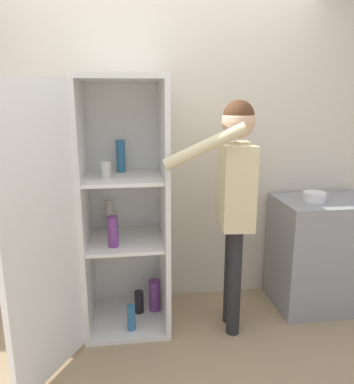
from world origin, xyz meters
name	(u,v)px	position (x,y,z in m)	size (l,w,h in m)	color
ground_plane	(174,370)	(0.00, 0.00, 0.00)	(12.00, 12.00, 0.00)	tan
wall_back	(159,151)	(0.00, 0.98, 1.27)	(7.00, 0.06, 2.55)	beige
refrigerator	(109,212)	(-0.39, 0.54, 0.91)	(0.94, 1.16, 1.84)	white
person	(235,187)	(0.48, 0.42, 1.10)	(0.65, 0.50, 1.68)	#262628
counter	(323,253)	(1.32, 0.65, 0.45)	(0.78, 0.55, 0.91)	gray
bowl	(314,197)	(1.18, 0.63, 0.94)	(0.18, 0.18, 0.07)	white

